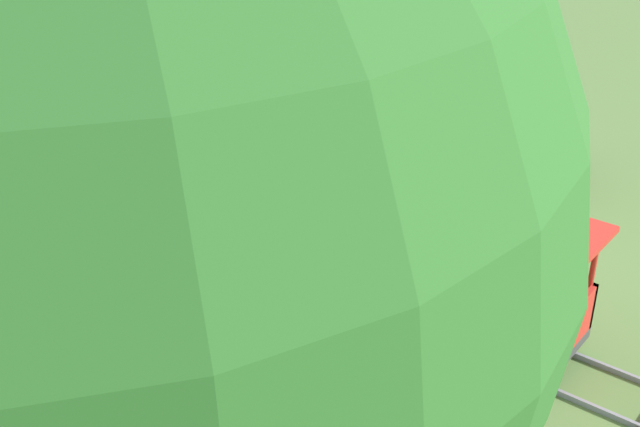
{
  "coord_description": "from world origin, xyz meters",
  "views": [
    {
      "loc": [
        -4.53,
        -3.49,
        3.58
      ],
      "look_at": [
        0.0,
        0.07,
        0.55
      ],
      "focal_mm": 46.38,
      "sensor_mm": 36.0,
      "label": 1
    }
  ],
  "objects_px": {
    "oak_tree_near": "(100,208)",
    "passenger_car": "(429,269)",
    "park_bench": "(543,148)",
    "locomotive": "(234,189)",
    "conductor_person": "(166,195)"
  },
  "relations": [
    {
      "from": "locomotive",
      "to": "oak_tree_near",
      "type": "xyz_separation_m",
      "value": [
        -3.31,
        -2.75,
        2.05
      ]
    },
    {
      "from": "conductor_person",
      "to": "oak_tree_near",
      "type": "height_order",
      "value": "oak_tree_near"
    },
    {
      "from": "park_bench",
      "to": "passenger_car",
      "type": "bearing_deg",
      "value": -173.3
    },
    {
      "from": "locomotive",
      "to": "park_bench",
      "type": "height_order",
      "value": "locomotive"
    },
    {
      "from": "passenger_car",
      "to": "park_bench",
      "type": "bearing_deg",
      "value": 6.7
    },
    {
      "from": "locomotive",
      "to": "passenger_car",
      "type": "distance_m",
      "value": 1.94
    },
    {
      "from": "oak_tree_near",
      "to": "locomotive",
      "type": "bearing_deg",
      "value": 39.73
    },
    {
      "from": "oak_tree_near",
      "to": "conductor_person",
      "type": "bearing_deg",
      "value": 46.69
    },
    {
      "from": "oak_tree_near",
      "to": "passenger_car",
      "type": "bearing_deg",
      "value": 13.75
    },
    {
      "from": "locomotive",
      "to": "conductor_person",
      "type": "height_order",
      "value": "conductor_person"
    },
    {
      "from": "park_bench",
      "to": "oak_tree_near",
      "type": "height_order",
      "value": "oak_tree_near"
    },
    {
      "from": "locomotive",
      "to": "park_bench",
      "type": "relative_size",
      "value": 1.07
    },
    {
      "from": "conductor_person",
      "to": "locomotive",
      "type": "bearing_deg",
      "value": 19.1
    },
    {
      "from": "locomotive",
      "to": "passenger_car",
      "type": "bearing_deg",
      "value": -90.0
    },
    {
      "from": "locomotive",
      "to": "passenger_car",
      "type": "xyz_separation_m",
      "value": [
        0.0,
        -1.94,
        -0.06
      ]
    }
  ]
}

